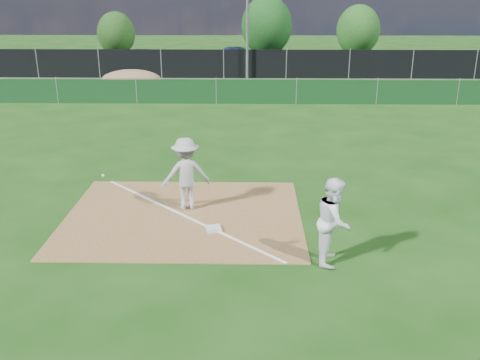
# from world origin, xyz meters

# --- Properties ---
(ground) EXTENTS (90.00, 90.00, 0.00)m
(ground) POSITION_xyz_m (0.00, 10.00, 0.00)
(ground) COLOR #153E0D
(ground) RESTS_ON ground
(infield_dirt) EXTENTS (6.00, 5.00, 0.02)m
(infield_dirt) POSITION_xyz_m (0.00, 1.00, 0.01)
(infield_dirt) COLOR brown
(infield_dirt) RESTS_ON ground
(foul_line) EXTENTS (5.01, 5.01, 0.01)m
(foul_line) POSITION_xyz_m (0.00, 1.00, 0.03)
(foul_line) COLOR white
(foul_line) RESTS_ON infield_dirt
(green_fence) EXTENTS (44.00, 0.05, 1.20)m
(green_fence) POSITION_xyz_m (0.00, 15.00, 0.60)
(green_fence) COLOR #0D3314
(green_fence) RESTS_ON ground
(dirt_mound) EXTENTS (3.38, 2.60, 1.17)m
(dirt_mound) POSITION_xyz_m (-5.00, 18.50, 0.58)
(dirt_mound) COLOR olive
(dirt_mound) RESTS_ON ground
(black_fence) EXTENTS (46.00, 0.04, 1.80)m
(black_fence) POSITION_xyz_m (0.00, 23.00, 0.90)
(black_fence) COLOR black
(black_fence) RESTS_ON ground
(parking_lot) EXTENTS (46.00, 9.00, 0.01)m
(parking_lot) POSITION_xyz_m (0.00, 28.00, 0.01)
(parking_lot) COLOR black
(parking_lot) RESTS_ON ground
(light_pole) EXTENTS (0.16, 0.16, 8.00)m
(light_pole) POSITION_xyz_m (1.50, 22.70, 4.00)
(light_pole) COLOR slate
(light_pole) RESTS_ON ground
(first_base) EXTENTS (0.42, 0.42, 0.07)m
(first_base) POSITION_xyz_m (0.82, 0.15, 0.06)
(first_base) COLOR silver
(first_base) RESTS_ON infield_dirt
(play_at_first) EXTENTS (2.83, 1.03, 1.92)m
(play_at_first) POSITION_xyz_m (0.03, 1.50, 0.98)
(play_at_first) COLOR #B8B8BA
(play_at_first) RESTS_ON infield_dirt
(runner) EXTENTS (0.89, 1.05, 1.89)m
(runner) POSITION_xyz_m (3.45, -1.31, 0.95)
(runner) COLOR white
(runner) RESTS_ON ground
(car_left) EXTENTS (4.03, 1.79, 1.35)m
(car_left) POSITION_xyz_m (-5.90, 28.16, 0.68)
(car_left) COLOR #ADB0B5
(car_left) RESTS_ON parking_lot
(car_mid) EXTENTS (4.39, 2.21, 1.38)m
(car_mid) POSITION_xyz_m (0.87, 28.03, 0.70)
(car_mid) COLOR #101632
(car_mid) RESTS_ON parking_lot
(car_right) EXTENTS (4.55, 2.06, 1.29)m
(car_right) POSITION_xyz_m (3.97, 27.58, 0.66)
(car_right) COLOR black
(car_right) RESTS_ON parking_lot
(tree_left) EXTENTS (3.09, 3.09, 3.66)m
(tree_left) POSITION_xyz_m (-9.39, 33.83, 1.88)
(tree_left) COLOR #382316
(tree_left) RESTS_ON ground
(tree_mid) EXTENTS (4.13, 4.13, 4.89)m
(tree_mid) POSITION_xyz_m (3.03, 33.69, 2.52)
(tree_mid) COLOR #382316
(tree_mid) RESTS_ON ground
(tree_right) EXTENTS (3.55, 3.55, 4.21)m
(tree_right) POSITION_xyz_m (10.59, 34.20, 2.16)
(tree_right) COLOR #382316
(tree_right) RESTS_ON ground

